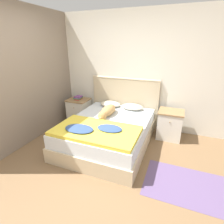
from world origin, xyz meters
name	(u,v)px	position (x,y,z in m)	size (l,w,h in m)	color
ground_plane	(84,179)	(0.00, 0.00, 0.00)	(16.00, 16.00, 0.00)	brown
wall_back	(128,72)	(0.00, 2.13, 1.27)	(9.00, 0.06, 2.55)	silver
wall_side_left	(38,75)	(-1.60, 1.05, 1.27)	(0.06, 3.10, 2.55)	gray
bed	(108,132)	(-0.06, 1.07, 0.25)	(1.52, 1.94, 0.51)	#C6B28E
headboard	(124,101)	(-0.06, 2.06, 0.60)	(1.60, 0.06, 1.16)	#C6B28E
nightstand_left	(79,111)	(-1.16, 1.77, 0.30)	(0.50, 0.46, 0.60)	silver
nightstand_right	(170,124)	(1.04, 1.77, 0.30)	(0.50, 0.46, 0.60)	silver
pillow_left	(110,104)	(-0.32, 1.82, 0.56)	(0.48, 0.33, 0.12)	beige
pillow_right	(132,107)	(0.21, 1.82, 0.56)	(0.48, 0.33, 0.12)	beige
quilt	(95,130)	(-0.07, 0.54, 0.54)	(1.40, 0.80, 0.10)	yellow
dog	(107,111)	(-0.17, 1.29, 0.60)	(0.23, 0.76, 0.20)	tan
book_stack	(78,98)	(-1.15, 1.77, 0.64)	(0.18, 0.24, 0.08)	#AD2D28
rug	(184,185)	(1.38, 0.43, 0.00)	(1.11, 0.80, 0.00)	#604C75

